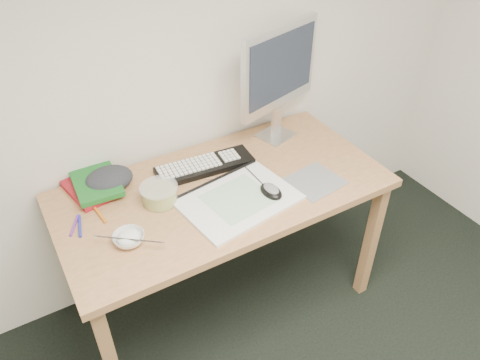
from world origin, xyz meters
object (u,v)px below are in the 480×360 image
object	(u,v)px
desk	(223,202)
rice_bowl	(129,239)
sketchpad	(238,200)
monitor	(279,71)
keyboard	(205,166)

from	to	relation	value
desk	rice_bowl	bearing A→B (deg)	-165.86
sketchpad	monitor	xyz separation A→B (m)	(0.41, 0.34, 0.34)
sketchpad	rice_bowl	distance (m)	0.47
desk	monitor	size ratio (longest dim) A/B	2.54
sketchpad	keyboard	size ratio (longest dim) A/B	1.04
keyboard	desk	bearing A→B (deg)	-83.94
desk	monitor	bearing A→B (deg)	28.30
monitor	rice_bowl	distance (m)	0.99
sketchpad	monitor	size ratio (longest dim) A/B	0.83
desk	sketchpad	distance (m)	0.14
sketchpad	rice_bowl	world-z (taller)	rice_bowl
desk	keyboard	bearing A→B (deg)	91.26
rice_bowl	sketchpad	bearing A→B (deg)	0.26
desk	rice_bowl	distance (m)	0.48
desk	sketchpad	bearing A→B (deg)	-83.92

